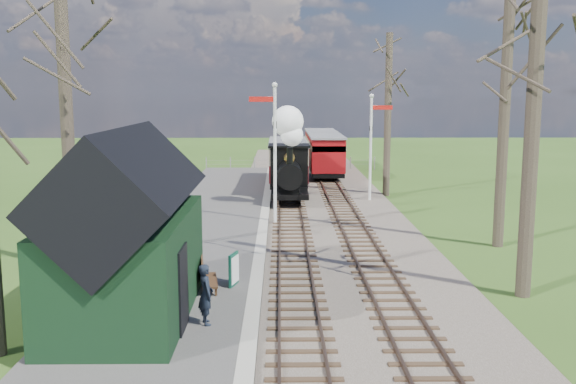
% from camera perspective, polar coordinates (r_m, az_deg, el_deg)
% --- Properties ---
extents(distant_hills, '(114.40, 48.00, 22.02)m').
position_cam_1_polar(distant_hills, '(79.20, 0.69, -7.23)').
color(distant_hills, '#385B23').
rests_on(distant_hills, ground).
extents(ballast_bed, '(8.00, 60.00, 0.10)m').
position_cam_1_polar(ballast_bed, '(34.22, 2.28, -0.80)').
color(ballast_bed, brown).
rests_on(ballast_bed, ground).
extents(track_near, '(1.60, 60.00, 0.15)m').
position_cam_1_polar(track_near, '(34.17, 0.10, -0.72)').
color(track_near, brown).
rests_on(track_near, ground).
extents(track_far, '(1.60, 60.00, 0.15)m').
position_cam_1_polar(track_far, '(34.30, 4.45, -0.71)').
color(track_far, brown).
rests_on(track_far, ground).
extents(platform, '(5.00, 44.00, 0.20)m').
position_cam_1_polar(platform, '(26.48, -7.26, -3.63)').
color(platform, '#474442').
rests_on(platform, ground).
extents(coping_strip, '(0.40, 44.00, 0.21)m').
position_cam_1_polar(coping_strip, '(26.32, -2.27, -3.63)').
color(coping_strip, '#B2AD9E').
rests_on(coping_strip, ground).
extents(station_shed, '(3.25, 6.30, 4.78)m').
position_cam_1_polar(station_shed, '(16.53, -14.09, -3.77)').
color(station_shed, black).
rests_on(station_shed, platform).
extents(semaphore_near, '(1.22, 0.24, 6.22)m').
position_cam_1_polar(semaphore_near, '(27.77, -1.31, 4.37)').
color(semaphore_near, silver).
rests_on(semaphore_near, ground).
extents(semaphore_far, '(1.22, 0.24, 5.72)m').
position_cam_1_polar(semaphore_far, '(34.12, 7.49, 4.69)').
color(semaphore_far, silver).
rests_on(semaphore_far, ground).
extents(bare_trees, '(15.51, 22.39, 12.00)m').
position_cam_1_polar(bare_trees, '(21.86, 4.07, 7.29)').
color(bare_trees, '#382D23').
rests_on(bare_trees, ground).
extents(fence_line, '(12.60, 0.08, 1.00)m').
position_cam_1_polar(fence_line, '(47.98, 0.23, 2.60)').
color(fence_line, slate).
rests_on(fence_line, ground).
extents(locomotive, '(1.98, 4.63, 4.96)m').
position_cam_1_polar(locomotive, '(33.19, 0.10, 2.77)').
color(locomotive, black).
rests_on(locomotive, ground).
extents(coach, '(2.31, 7.93, 2.43)m').
position_cam_1_polar(coach, '(39.29, -0.01, 2.83)').
color(coach, black).
rests_on(coach, ground).
extents(red_carriage_a, '(2.26, 5.59, 2.37)m').
position_cam_1_polar(red_carriage_a, '(43.13, 3.40, 3.31)').
color(red_carriage_a, black).
rests_on(red_carriage_a, ground).
extents(red_carriage_b, '(2.26, 5.59, 2.37)m').
position_cam_1_polar(red_carriage_b, '(48.59, 2.94, 3.94)').
color(red_carriage_b, black).
rests_on(red_carriage_b, ground).
extents(sign_board, '(0.27, 0.65, 0.97)m').
position_cam_1_polar(sign_board, '(18.92, -4.83, -6.87)').
color(sign_board, '#0E4231').
rests_on(sign_board, platform).
extents(bench, '(0.64, 1.55, 0.86)m').
position_cam_1_polar(bench, '(18.70, -7.34, -7.36)').
color(bench, '#422917').
rests_on(bench, platform).
extents(person, '(0.51, 0.63, 1.50)m').
position_cam_1_polar(person, '(15.89, -7.32, -9.00)').
color(person, black).
rests_on(person, platform).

